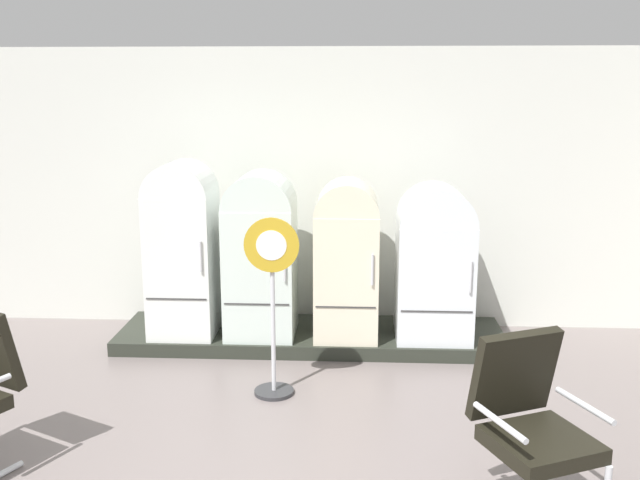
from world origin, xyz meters
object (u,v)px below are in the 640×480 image
(refrigerator_0, at_px, (183,243))
(refrigerator_3, at_px, (434,258))
(sign_stand, at_px, (273,313))
(refrigerator_1, at_px, (261,250))
(refrigerator_2, at_px, (347,254))
(armchair_right, at_px, (530,418))

(refrigerator_0, relative_size, refrigerator_3, 1.14)
(refrigerator_3, bearing_deg, sign_stand, -141.81)
(sign_stand, bearing_deg, refrigerator_1, 102.40)
(refrigerator_2, distance_m, refrigerator_3, 0.81)
(refrigerator_3, relative_size, sign_stand, 0.98)
(refrigerator_1, distance_m, refrigerator_3, 1.61)
(refrigerator_3, bearing_deg, armchair_right, -83.72)
(refrigerator_3, height_order, armchair_right, refrigerator_3)
(sign_stand, bearing_deg, refrigerator_3, 38.19)
(refrigerator_1, xyz_separation_m, armchair_right, (1.89, -2.58, -0.36))
(refrigerator_2, height_order, sign_stand, refrigerator_2)
(refrigerator_1, xyz_separation_m, refrigerator_3, (1.61, 0.00, -0.06))
(armchair_right, bearing_deg, refrigerator_0, 135.55)
(refrigerator_3, xyz_separation_m, sign_stand, (-1.37, -1.08, -0.19))
(refrigerator_2, relative_size, armchair_right, 1.38)
(refrigerator_0, height_order, refrigerator_2, refrigerator_0)
(refrigerator_0, height_order, refrigerator_1, refrigerator_0)
(refrigerator_0, distance_m, refrigerator_3, 2.34)
(refrigerator_2, bearing_deg, refrigerator_1, -178.55)
(refrigerator_3, height_order, sign_stand, refrigerator_3)
(refrigerator_1, height_order, armchair_right, refrigerator_1)
(refrigerator_3, distance_m, sign_stand, 1.75)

